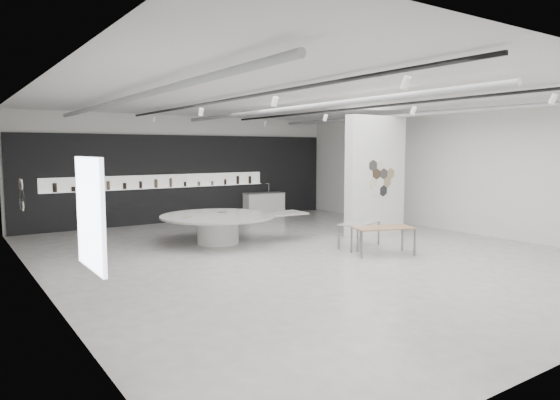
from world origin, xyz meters
TOP-DOWN VIEW (x-y plane):
  - room at (-0.09, -0.00)m, footprint 12.02×14.02m
  - back_wall_display at (-0.08, 6.93)m, footprint 11.80×0.27m
  - partition_column at (3.50, 1.00)m, footprint 2.20×0.38m
  - display_island at (-1.14, 2.29)m, footprint 4.11×3.34m
  - sample_table_wood at (1.50, -1.28)m, footprint 1.62×1.21m
  - sample_table_stone at (1.70, -0.22)m, footprint 1.39×0.99m
  - kitchen_counter at (2.99, 6.51)m, footprint 1.65×0.78m

SIDE VIEW (x-z plane):
  - kitchen_counter at x=2.99m, z-range -0.18..1.09m
  - display_island at x=-1.14m, z-range 0.12..0.92m
  - sample_table_stone at x=1.70m, z-range 0.27..0.91m
  - sample_table_wood at x=1.50m, z-range 0.29..0.98m
  - back_wall_display at x=-0.08m, z-range -0.01..3.09m
  - partition_column at x=3.50m, z-range 0.00..3.60m
  - room at x=-0.09m, z-range 0.16..3.98m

